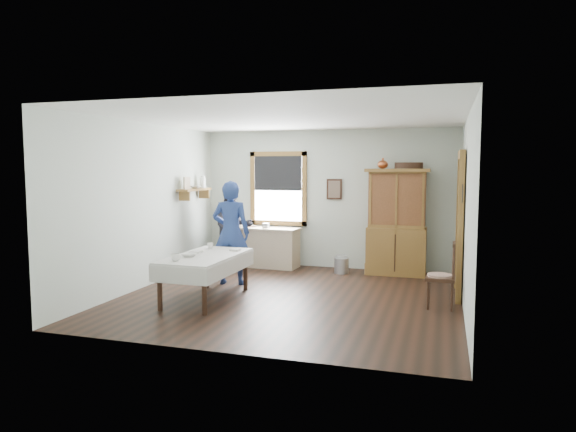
{
  "coord_description": "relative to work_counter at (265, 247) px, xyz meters",
  "views": [
    {
      "loc": [
        2.21,
        -7.36,
        1.95
      ],
      "look_at": [
        -0.13,
        0.3,
        1.21
      ],
      "focal_mm": 32.0,
      "sensor_mm": 36.0,
      "label": 1
    }
  ],
  "objects": [
    {
      "name": "china_hutch",
      "position": [
        2.57,
        0.0,
        0.58
      ],
      "size": [
        1.15,
        0.55,
        1.95
      ],
      "primitive_type": "cube",
      "rotation": [
        0.0,
        0.0,
        0.0
      ],
      "color": "olive",
      "rests_on": "room"
    },
    {
      "name": "table_cup_a",
      "position": [
        -0.14,
        -3.28,
        0.33
      ],
      "size": [
        0.18,
        0.18,
        0.11
      ],
      "primitive_type": "imported",
      "rotation": [
        0.0,
        0.0,
        0.43
      ],
      "color": "white",
      "rests_on": "dining_table"
    },
    {
      "name": "counter_bowl",
      "position": [
        -0.53,
        0.0,
        0.42
      ],
      "size": [
        0.24,
        0.24,
        0.06
      ],
      "primitive_type": "imported",
      "rotation": [
        0.0,
        0.0,
        -0.33
      ],
      "color": "white",
      "rests_on": "work_counter"
    },
    {
      "name": "counter_book",
      "position": [
        -0.41,
        -0.0,
        0.4
      ],
      "size": [
        0.26,
        0.27,
        0.02
      ],
      "primitive_type": "imported",
      "rotation": [
        0.0,
        0.0,
        0.77
      ],
      "color": "brown",
      "rests_on": "work_counter"
    },
    {
      "name": "framed_picture",
      "position": [
        1.33,
        0.3,
        1.16
      ],
      "size": [
        0.3,
        0.04,
        0.4
      ],
      "primitive_type": "cube",
      "color": "#321A11",
      "rests_on": "room"
    },
    {
      "name": "rug_beater",
      "position": [
        3.63,
        -1.86,
        1.33
      ],
      "size": [
        0.01,
        0.27,
        0.27
      ],
      "primitive_type": "torus",
      "rotation": [
        0.0,
        1.57,
        0.0
      ],
      "color": "black",
      "rests_on": "room"
    },
    {
      "name": "table_cup_b",
      "position": [
        -0.16,
        -2.15,
        0.33
      ],
      "size": [
        0.11,
        0.11,
        0.1
      ],
      "primitive_type": "imported",
      "rotation": [
        0.0,
        0.0,
        -0.04
      ],
      "color": "white",
      "rests_on": "dining_table"
    },
    {
      "name": "spindle_chair",
      "position": [
        3.37,
        -2.14,
        0.08
      ],
      "size": [
        0.45,
        0.45,
        0.94
      ],
      "primitive_type": "cube",
      "rotation": [
        0.0,
        0.0,
        -0.05
      ],
      "color": "#321A11",
      "rests_on": "room"
    },
    {
      "name": "room",
      "position": [
        1.18,
        -2.16,
        0.96
      ],
      "size": [
        5.01,
        5.01,
        2.7
      ],
      "color": "black",
      "rests_on": "ground"
    },
    {
      "name": "woman_blue",
      "position": [
        -0.03,
        -1.61,
        0.42
      ],
      "size": [
        0.64,
        0.47,
        1.62
      ],
      "primitive_type": "imported",
      "rotation": [
        0.0,
        0.0,
        3.29
      ],
      "color": "navy",
      "rests_on": "room"
    },
    {
      "name": "dining_table",
      "position": [
        0.03,
        -2.7,
        -0.06
      ],
      "size": [
        0.9,
        1.69,
        0.67
      ],
      "primitive_type": "cube",
      "rotation": [
        0.0,
        0.0,
        -0.01
      ],
      "color": "silver",
      "rests_on": "room"
    },
    {
      "name": "table_bowl",
      "position": [
        -0.14,
        -2.91,
        0.31
      ],
      "size": [
        0.29,
        0.29,
        0.06
      ],
      "primitive_type": "imported",
      "rotation": [
        0.0,
        0.0,
        -0.29
      ],
      "color": "white",
      "rests_on": "dining_table"
    },
    {
      "name": "work_counter",
      "position": [
        0.0,
        0.0,
        0.0
      ],
      "size": [
        1.41,
        0.61,
        0.79
      ],
      "primitive_type": "cube",
      "rotation": [
        0.0,
        0.0,
        -0.07
      ],
      "color": "tan",
      "rests_on": "room"
    },
    {
      "name": "window",
      "position": [
        0.18,
        0.3,
        1.24
      ],
      "size": [
        1.18,
        0.07,
        1.48
      ],
      "color": "white",
      "rests_on": "room"
    },
    {
      "name": "figure_dark",
      "position": [
        -0.53,
        -0.38,
        0.36
      ],
      "size": [
        0.93,
        0.87,
        1.51
      ],
      "primitive_type": "imported",
      "rotation": [
        0.0,
        0.0,
        0.55
      ],
      "color": "black",
      "rests_on": "room"
    },
    {
      "name": "wicker_basket",
      "position": [
        2.19,
        -0.1,
        -0.29
      ],
      "size": [
        0.38,
        0.27,
        0.21
      ],
      "primitive_type": "cube",
      "rotation": [
        0.0,
        0.0,
        0.05
      ],
      "color": "#A17749",
      "rests_on": "room"
    },
    {
      "name": "shelf_bowl",
      "position": [
        -1.19,
        -0.61,
        1.2
      ],
      "size": [
        0.22,
        0.22,
        0.05
      ],
      "primitive_type": "imported",
      "color": "white",
      "rests_on": "wall_shelf"
    },
    {
      "name": "pail",
      "position": [
        1.58,
        -0.19,
        -0.25
      ],
      "size": [
        0.34,
        0.34,
        0.29
      ],
      "primitive_type": "cube",
      "rotation": [
        0.0,
        0.0,
        -0.3
      ],
      "color": "#9A9CA2",
      "rests_on": "room"
    },
    {
      "name": "doorway",
      "position": [
        3.64,
        -1.31,
        0.77
      ],
      "size": [
        0.09,
        1.14,
        2.22
      ],
      "color": "#433D30",
      "rests_on": "room"
    },
    {
      "name": "wall_shelf",
      "position": [
        -1.19,
        -0.63,
        1.18
      ],
      "size": [
        0.24,
        1.0,
        0.44
      ],
      "color": "olive",
      "rests_on": "room"
    }
  ]
}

